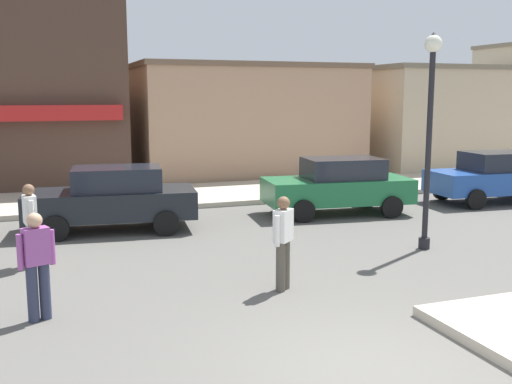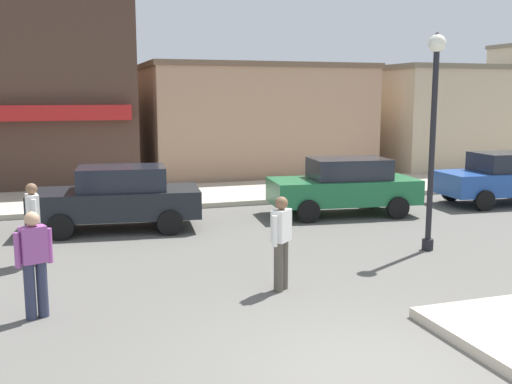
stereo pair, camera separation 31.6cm
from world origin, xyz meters
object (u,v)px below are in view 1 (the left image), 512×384
(lamp_post, at_px, (430,110))
(parked_car_second, at_px, (339,185))
(parked_car_nearest, at_px, (113,198))
(pedestrian_kerb_side, at_px, (37,263))
(parked_car_third, at_px, (495,176))
(pedestrian_crossing_near, at_px, (30,223))
(pedestrian_crossing_far, at_px, (283,240))

(lamp_post, xyz_separation_m, parked_car_second, (0.04, 4.04, -2.15))
(lamp_post, height_order, parked_car_nearest, lamp_post)
(lamp_post, distance_m, pedestrian_kerb_side, 8.24)
(parked_car_third, xyz_separation_m, pedestrian_crossing_near, (-13.34, -2.56, 0.06))
(pedestrian_crossing_near, xyz_separation_m, pedestrian_crossing_far, (4.00, -2.94, 0.00))
(parked_car_second, height_order, parked_car_third, same)
(parked_car_second, xyz_separation_m, pedestrian_crossing_far, (-3.96, -5.53, 0.06))
(parked_car_nearest, distance_m, pedestrian_kerb_side, 5.90)
(lamp_post, distance_m, pedestrian_crossing_near, 8.32)
(pedestrian_crossing_near, height_order, pedestrian_crossing_far, same)
(lamp_post, bearing_deg, parked_car_third, 36.50)
(parked_car_second, bearing_deg, pedestrian_kerb_side, -144.52)
(parked_car_nearest, xyz_separation_m, parked_car_second, (6.11, -0.04, 0.00))
(parked_car_nearest, xyz_separation_m, pedestrian_kerb_side, (-1.74, -5.64, 0.06))
(parked_car_third, bearing_deg, lamp_post, -143.50)
(pedestrian_kerb_side, bearing_deg, pedestrian_crossing_far, 0.97)
(lamp_post, height_order, parked_car_second, lamp_post)
(lamp_post, xyz_separation_m, parked_car_third, (5.41, 4.01, -2.15))
(parked_car_nearest, distance_m, parked_car_third, 11.49)
(pedestrian_crossing_near, bearing_deg, lamp_post, -10.32)
(lamp_post, height_order, pedestrian_kerb_side, lamp_post)
(lamp_post, distance_m, parked_car_second, 4.57)
(lamp_post, relative_size, pedestrian_crossing_far, 2.82)
(lamp_post, relative_size, parked_car_third, 1.11)
(pedestrian_crossing_far, bearing_deg, parked_car_third, 30.53)
(parked_car_nearest, relative_size, pedestrian_kerb_side, 2.59)
(lamp_post, relative_size, parked_car_nearest, 1.09)
(lamp_post, distance_m, pedestrian_crossing_far, 4.69)
(parked_car_second, xyz_separation_m, parked_car_third, (5.37, -0.03, 0.00))
(pedestrian_crossing_far, bearing_deg, parked_car_second, 54.40)
(lamp_post, height_order, parked_car_third, lamp_post)
(parked_car_second, bearing_deg, pedestrian_crossing_near, -161.97)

